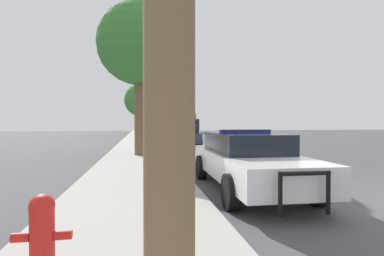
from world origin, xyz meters
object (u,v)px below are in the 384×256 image
Objects in this scene: police_car at (247,159)px; car_background_midblock at (186,135)px; traffic_light at (164,100)px; fire_hydrant at (42,233)px; car_background_distant at (188,129)px; tree_sidewalk_far at (141,100)px; tree_sidewalk_near at (139,44)px; box_truck at (187,123)px.

car_background_midblock is at bearing -90.61° from police_car.
fire_hydrant is at bearing -96.72° from traffic_light.
fire_hydrant is 0.18× the size of car_background_distant.
fire_hydrant is 0.12× the size of tree_sidewalk_far.
traffic_light reaches higher than fire_hydrant.
fire_hydrant is (-3.57, -3.91, -0.18)m from police_car.
traffic_light is 11.82m from car_background_midblock.
fire_hydrant is 12.18m from tree_sidewalk_near.
tree_sidewalk_far reaches higher than traffic_light.
tree_sidewalk_near is at bearing 85.57° from fire_hydrant.
tree_sidewalk_near reaches higher than car_background_midblock.
tree_sidewalk_far is at bearing 103.91° from traffic_light.
tree_sidewalk_near is at bearing -90.26° from tree_sidewalk_far.
tree_sidewalk_near is (-7.47, -34.00, 3.73)m from box_truck.
box_truck is at bearing 79.55° from fire_hydrant.
police_car is 5.30m from fire_hydrant.
tree_sidewalk_far is at bearing 41.98° from box_truck.
tree_sidewalk_far is at bearing -154.89° from car_background_distant.
box_truck is (8.34, 45.18, 1.03)m from fire_hydrant.
traffic_light is at bearing -88.36° from police_car.
tree_sidewalk_far is (-2.99, 20.93, 3.95)m from car_background_midblock.
tree_sidewalk_near reaches higher than box_truck.
police_car is 0.97× the size of traffic_light.
police_car is 38.42m from car_background_distant.
traffic_light reaches higher than police_car.
police_car is 9.00m from tree_sidewalk_near.
tree_sidewalk_near is (0.87, 11.17, 4.76)m from fire_hydrant.
fire_hydrant is 45.95m from box_truck.
traffic_light is 17.59m from tree_sidewalk_near.
tree_sidewalk_near is (-2.70, 7.26, 4.58)m from police_car.
police_car is at bearing 81.50° from box_truck.
fire_hydrant is 0.15× the size of traffic_light.
traffic_light reaches higher than box_truck.
car_background_midblock is 0.64× the size of tree_sidewalk_near.
fire_hydrant is at bearing -105.05° from car_background_distant.
tree_sidewalk_near reaches higher than police_car.
fire_hydrant is 0.11× the size of box_truck.
fire_hydrant is at bearing -98.91° from car_background_midblock.
car_background_midblock is (0.41, 13.27, 0.02)m from police_car.
car_background_distant is (8.03, 42.07, 0.15)m from fire_hydrant.
box_truck reaches higher than car_background_midblock.
car_background_midblock is at bearing -86.90° from traffic_light.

